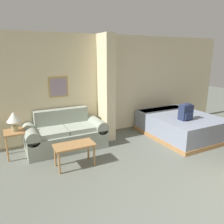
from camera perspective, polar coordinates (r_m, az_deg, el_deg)
name	(u,v)px	position (r m, az deg, el deg)	size (l,w,h in m)	color
wall_back	(109,86)	(5.87, -0.72, 6.81)	(7.61, 0.16, 2.60)	beige
wall_partition_pillar	(106,88)	(5.45, -1.53, 6.21)	(0.24, 0.57, 2.60)	beige
couch	(66,134)	(5.20, -12.01, -5.76)	(1.81, 0.84, 0.87)	#99A393
coffee_table	(74,147)	(4.31, -9.81, -9.07)	(0.77, 0.40, 0.45)	#B27F4C
side_table	(16,135)	(5.04, -23.83, -5.60)	(0.45, 0.45, 0.57)	#B27F4C
table_lamp	(14,118)	(4.92, -24.30, -1.43)	(0.30, 0.30, 0.41)	tan
bed	(179,125)	(6.09, 17.17, -3.27)	(1.59, 2.03, 0.58)	#B27F4C
backpack	(186,111)	(5.55, 18.76, 0.19)	(0.31, 0.23, 0.41)	#232D4C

